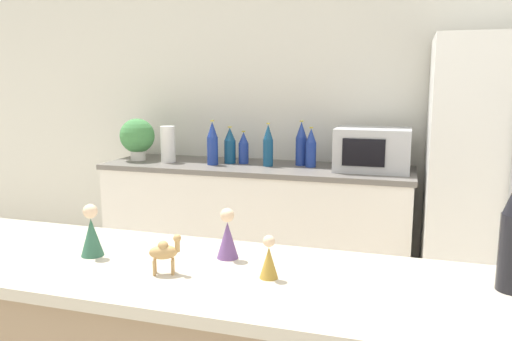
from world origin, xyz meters
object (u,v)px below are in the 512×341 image
at_px(microwave, 373,149).
at_px(back_bottle_3, 230,146).
at_px(paper_towel_roll, 168,144).
at_px(back_bottle_0, 212,144).
at_px(potted_plant, 137,137).
at_px(refrigerator, 507,188).
at_px(back_bottle_4, 268,146).
at_px(camel_figurine, 165,251).
at_px(back_bottle_2, 311,148).
at_px(back_bottle_1, 244,148).
at_px(back_bottle_5, 301,144).
at_px(wise_man_figurine_crimson, 227,237).
at_px(wise_man_figurine_blue, 269,260).
at_px(wise_man_figurine_purple, 92,234).

xyz_separation_m(microwave, back_bottle_3, (-1.00, 0.01, -0.01)).
relative_size(paper_towel_roll, back_bottle_0, 0.83).
bearing_deg(back_bottle_3, potted_plant, -174.66).
distance_m(refrigerator, back_bottle_4, 1.52).
distance_m(paper_towel_roll, microwave, 1.45).
bearing_deg(camel_figurine, paper_towel_roll, 116.63).
relative_size(refrigerator, paper_towel_roll, 6.77).
bearing_deg(back_bottle_2, camel_figurine, -90.81).
xyz_separation_m(back_bottle_1, back_bottle_5, (0.41, 0.04, 0.04)).
distance_m(back_bottle_5, wise_man_figurine_crimson, 1.98).
height_order(back_bottle_1, wise_man_figurine_blue, back_bottle_1).
relative_size(potted_plant, back_bottle_4, 1.04).
distance_m(refrigerator, potted_plant, 2.52).
bearing_deg(paper_towel_roll, wise_man_figurine_blue, -56.18).
height_order(back_bottle_0, back_bottle_4, back_bottle_0).
xyz_separation_m(back_bottle_4, wise_man_figurine_crimson, (0.39, -1.86, -0.06)).
bearing_deg(wise_man_figurine_crimson, microwave, 80.56).
distance_m(paper_towel_roll, wise_man_figurine_crimson, 2.15).
bearing_deg(wise_man_figurine_crimson, back_bottle_1, 106.98).
bearing_deg(wise_man_figurine_blue, back_bottle_2, 97.54).
relative_size(back_bottle_4, wise_man_figurine_crimson, 1.84).
distance_m(paper_towel_roll, back_bottle_1, 0.56).
bearing_deg(microwave, refrigerator, -7.46).
bearing_deg(camel_figurine, back_bottle_1, 102.32).
relative_size(potted_plant, back_bottle_2, 1.13).
height_order(camel_figurine, wise_man_figurine_purple, wise_man_figurine_purple).
height_order(back_bottle_1, wise_man_figurine_crimson, back_bottle_1).
distance_m(camel_figurine, wise_man_figurine_crimson, 0.22).
height_order(back_bottle_1, back_bottle_5, back_bottle_5).
relative_size(refrigerator, camel_figurine, 14.97).
bearing_deg(back_bottle_5, wise_man_figurine_purple, -96.86).
bearing_deg(camel_figurine, microwave, 77.95).
relative_size(back_bottle_3, wise_man_figurine_purple, 1.55).
bearing_deg(back_bottle_2, microwave, -2.48).
distance_m(back_bottle_0, back_bottle_3, 0.14).
bearing_deg(back_bottle_4, back_bottle_3, 170.66).
bearing_deg(refrigerator, camel_figurine, -122.21).
relative_size(back_bottle_4, wise_man_figurine_purple, 1.76).
distance_m(paper_towel_roll, back_bottle_2, 1.04).
bearing_deg(wise_man_figurine_purple, microwave, 69.66).
xyz_separation_m(paper_towel_roll, back_bottle_0, (0.36, -0.02, 0.02)).
xyz_separation_m(back_bottle_2, back_bottle_3, (-0.59, -0.00, -0.00)).
relative_size(microwave, wise_man_figurine_blue, 3.79).
bearing_deg(wise_man_figurine_blue, wise_man_figurine_crimson, 144.23).
bearing_deg(back_bottle_0, back_bottle_5, 15.09).
distance_m(back_bottle_3, camel_figurine, 2.17).
xyz_separation_m(back_bottle_0, back_bottle_5, (0.60, 0.16, -0.00)).
relative_size(back_bottle_3, wise_man_figurine_crimson, 1.63).
bearing_deg(back_bottle_0, paper_towel_roll, 176.82).
relative_size(microwave, back_bottle_1, 2.05).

